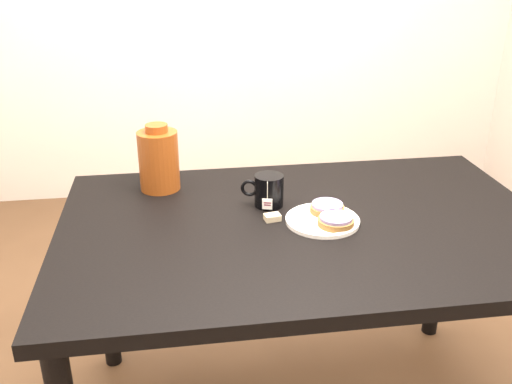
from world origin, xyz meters
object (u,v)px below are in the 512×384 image
bagel_front (336,221)px  teabag_pouch (272,217)px  plate (322,220)px  mug (268,190)px  bagel_package (159,160)px  bagel_back (327,208)px  table (305,247)px

bagel_front → teabag_pouch: bearing=154.9°
plate → teabag_pouch: (-0.14, 0.03, 0.00)m
mug → bagel_package: (-0.32, 0.18, 0.05)m
bagel_back → mug: size_ratio=0.83×
plate → bagel_package: (-0.46, 0.31, 0.09)m
bagel_front → mug: 0.24m
teabag_pouch → table: bearing=-13.7°
bagel_front → bagel_package: size_ratio=0.60×
teabag_pouch → mug: bearing=87.4°
plate → teabag_pouch: size_ratio=4.67×
teabag_pouch → bagel_package: bagel_package is taller
table → teabag_pouch: (-0.09, 0.02, 0.09)m
bagel_back → mug: mug is taller
bagel_front → bagel_package: bearing=143.5°
bagel_front → mug: size_ratio=0.93×
mug → table: bearing=-39.3°
plate → bagel_package: bagel_package is taller
plate → bagel_front: bearing=-59.2°
plate → bagel_back: size_ratio=1.83×
table → bagel_front: bearing=-37.2°
table → mug: (-0.09, 0.12, 0.13)m
table → mug: mug is taller
mug → teabag_pouch: 0.11m
bagel_back → teabag_pouch: bearing=-177.3°
plate → bagel_back: (0.02, 0.04, 0.02)m
table → teabag_pouch: 0.13m
table → bagel_package: size_ratio=6.52×
teabag_pouch → bagel_package: 0.43m
table → mug: size_ratio=10.11×
plate → mug: bearing=134.6°
plate → teabag_pouch: 0.14m
bagel_front → bagel_package: (-0.48, 0.36, 0.07)m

